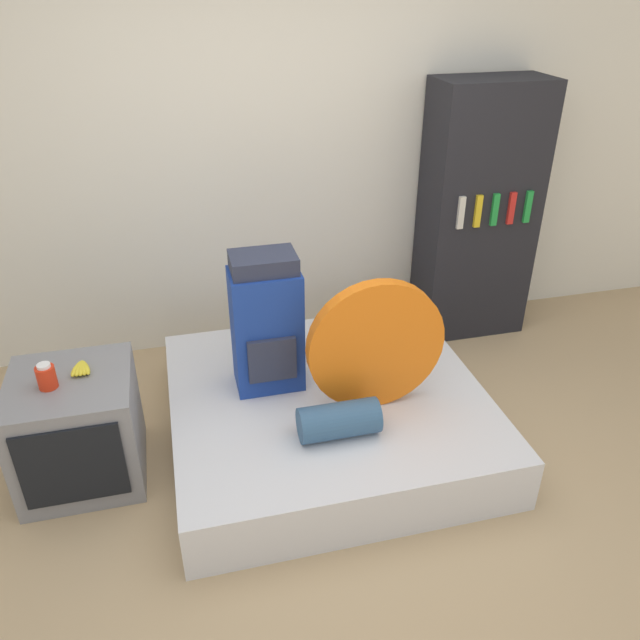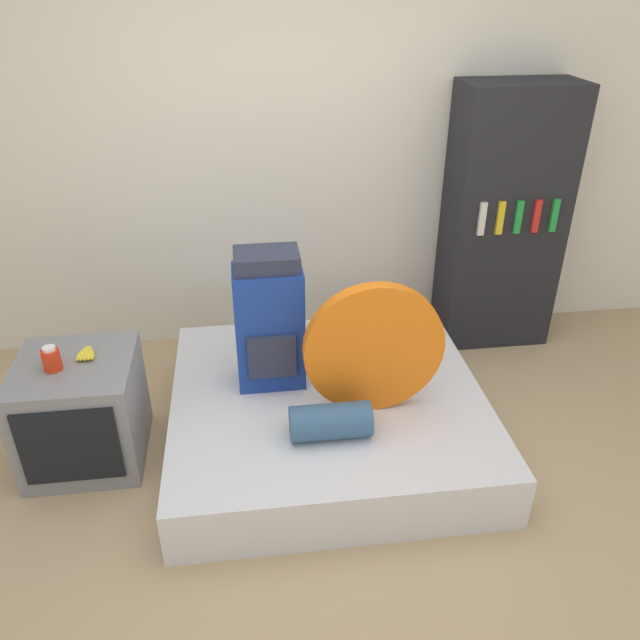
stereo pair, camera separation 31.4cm
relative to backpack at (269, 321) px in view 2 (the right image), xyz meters
name	(u,v)px [view 2 (the right image)]	position (x,y,z in m)	size (l,w,h in m)	color
ground_plane	(339,527)	(0.25, -0.83, -0.67)	(16.00, 16.00, 0.00)	tan
wall_back	(296,150)	(0.25, 1.04, 0.63)	(8.00, 0.05, 2.60)	silver
bed	(327,413)	(0.29, -0.16, -0.52)	(1.67, 1.59, 0.30)	silver
backpack	(269,321)	(0.00, 0.00, 0.00)	(0.36, 0.28, 0.76)	navy
tent_bag	(374,349)	(0.50, -0.31, -0.02)	(0.71, 0.07, 0.71)	orange
sleeping_roll	(330,421)	(0.25, -0.52, -0.28)	(0.39, 0.18, 0.18)	#33567A
television	(82,411)	(-1.00, -0.16, -0.38)	(0.58, 0.60, 0.58)	gray
canister	(51,359)	(-1.07, -0.19, -0.02)	(0.09, 0.09, 0.13)	red
banana_bunch	(87,353)	(-0.93, -0.09, -0.07)	(0.11, 0.14, 0.04)	yellow
bookshelf	(503,220)	(1.58, 0.80, 0.19)	(0.73, 0.42, 1.72)	black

